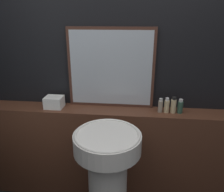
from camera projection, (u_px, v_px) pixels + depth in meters
wall_back at (125, 71)px, 1.97m from camera, size 8.00×0.06×2.50m
vanity_counter at (122, 154)px, 2.10m from camera, size 2.57×0.24×0.93m
pedestal_sink at (108, 175)px, 1.68m from camera, size 0.50×0.50×0.93m
mirror at (111, 69)px, 1.93m from camera, size 0.77×0.03×0.71m
towel_stack at (54, 102)px, 1.99m from camera, size 0.16×0.13×0.10m
shampoo_bottle at (160, 106)px, 1.89m from camera, size 0.04×0.04×0.13m
conditioner_bottle at (167, 106)px, 1.89m from camera, size 0.04×0.04×0.13m
lotion_bottle at (173, 105)px, 1.88m from camera, size 0.05×0.05×0.15m
body_wash_bottle at (180, 107)px, 1.88m from camera, size 0.05×0.05×0.13m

